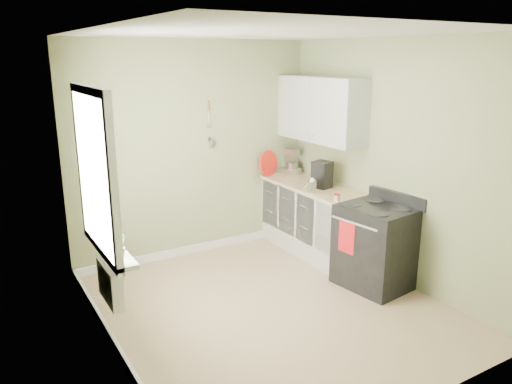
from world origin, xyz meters
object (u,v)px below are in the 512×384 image
kettle (312,185)px  coffee_maker (322,175)px  stove (375,246)px  stand_mixer (289,161)px

kettle → coffee_maker: 0.27m
stove → stand_mixer: (0.12, 1.88, 0.61)m
stove → kettle: (-0.23, 0.88, 0.53)m
stand_mixer → kettle: size_ratio=2.15×
kettle → coffee_maker: (0.24, 0.11, 0.07)m
stand_mixer → kettle: bearing=-109.2°
stove → kettle: 1.06m
coffee_maker → stand_mixer: bearing=82.9°
kettle → stove: bearing=-75.5°
stove → coffee_maker: bearing=89.6°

